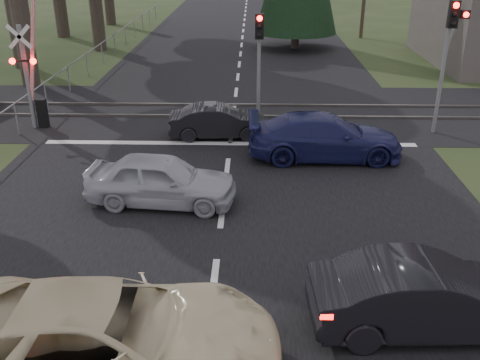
{
  "coord_description": "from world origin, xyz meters",
  "views": [
    {
      "loc": [
        0.77,
        -9.38,
        6.62
      ],
      "look_at": [
        0.49,
        2.28,
        1.3
      ],
      "focal_mm": 40.0,
      "sensor_mm": 36.0,
      "label": 1
    }
  ],
  "objects_px": {
    "dark_hatchback": "(427,297)",
    "silver_car": "(161,180)",
    "cream_coupe": "(106,339)",
    "dark_car_far": "(219,122)",
    "traffic_signal_center": "(259,50)",
    "traffic_signal_right": "(450,42)",
    "crossing_signal": "(33,74)",
    "blue_sedan": "(325,137)"
  },
  "relations": [
    {
      "from": "dark_hatchback",
      "to": "silver_car",
      "type": "xyz_separation_m",
      "value": [
        -5.61,
        4.99,
        -0.01
      ]
    },
    {
      "from": "cream_coupe",
      "to": "dark_car_far",
      "type": "relative_size",
      "value": 1.59
    },
    {
      "from": "silver_car",
      "to": "dark_car_far",
      "type": "height_order",
      "value": "silver_car"
    },
    {
      "from": "traffic_signal_center",
      "to": "cream_coupe",
      "type": "relative_size",
      "value": 0.73
    },
    {
      "from": "dark_car_far",
      "to": "cream_coupe",
      "type": "bearing_deg",
      "value": 170.66
    },
    {
      "from": "traffic_signal_center",
      "to": "dark_car_far",
      "type": "relative_size",
      "value": 1.16
    },
    {
      "from": "traffic_signal_right",
      "to": "cream_coupe",
      "type": "xyz_separation_m",
      "value": [
        -9.07,
        -12.2,
        -2.53
      ]
    },
    {
      "from": "traffic_signal_right",
      "to": "cream_coupe",
      "type": "relative_size",
      "value": 0.84
    },
    {
      "from": "crossing_signal",
      "to": "silver_car",
      "type": "relative_size",
      "value": 1.73
    },
    {
      "from": "silver_car",
      "to": "blue_sedan",
      "type": "relative_size",
      "value": 0.81
    },
    {
      "from": "traffic_signal_right",
      "to": "dark_car_far",
      "type": "height_order",
      "value": "traffic_signal_right"
    },
    {
      "from": "dark_car_far",
      "to": "dark_hatchback",
      "type": "bearing_deg",
      "value": -160.83
    },
    {
      "from": "traffic_signal_right",
      "to": "blue_sedan",
      "type": "bearing_deg",
      "value": -150.75
    },
    {
      "from": "traffic_signal_right",
      "to": "cream_coupe",
      "type": "distance_m",
      "value": 15.42
    },
    {
      "from": "traffic_signal_right",
      "to": "silver_car",
      "type": "xyz_separation_m",
      "value": [
        -9.2,
        -5.88,
        -2.63
      ]
    },
    {
      "from": "traffic_signal_right",
      "to": "blue_sedan",
      "type": "distance_m",
      "value": 5.69
    },
    {
      "from": "crossing_signal",
      "to": "blue_sedan",
      "type": "distance_m",
      "value": 10.85
    },
    {
      "from": "dark_hatchback",
      "to": "blue_sedan",
      "type": "relative_size",
      "value": 0.85
    },
    {
      "from": "silver_car",
      "to": "blue_sedan",
      "type": "distance_m",
      "value": 5.87
    },
    {
      "from": "dark_hatchback",
      "to": "dark_car_far",
      "type": "height_order",
      "value": "dark_hatchback"
    },
    {
      "from": "crossing_signal",
      "to": "silver_car",
      "type": "bearing_deg",
      "value": -47.79
    },
    {
      "from": "cream_coupe",
      "to": "blue_sedan",
      "type": "xyz_separation_m",
      "value": [
        4.65,
        9.73,
        -0.06
      ]
    },
    {
      "from": "crossing_signal",
      "to": "dark_hatchback",
      "type": "xyz_separation_m",
      "value": [
        11.23,
        -11.18,
        -1.36
      ]
    },
    {
      "from": "traffic_signal_center",
      "to": "blue_sedan",
      "type": "distance_m",
      "value": 4.73
    },
    {
      "from": "silver_car",
      "to": "blue_sedan",
      "type": "xyz_separation_m",
      "value": [
        4.78,
        3.41,
        0.03
      ]
    },
    {
      "from": "crossing_signal",
      "to": "traffic_signal_right",
      "type": "xyz_separation_m",
      "value": [
        14.82,
        -0.31,
        1.26
      ]
    },
    {
      "from": "cream_coupe",
      "to": "dark_hatchback",
      "type": "distance_m",
      "value": 5.64
    },
    {
      "from": "traffic_signal_right",
      "to": "silver_car",
      "type": "distance_m",
      "value": 11.23
    },
    {
      "from": "crossing_signal",
      "to": "cream_coupe",
      "type": "distance_m",
      "value": 13.83
    },
    {
      "from": "crossing_signal",
      "to": "blue_sedan",
      "type": "xyz_separation_m",
      "value": [
        10.4,
        -2.79,
        -1.34
      ]
    },
    {
      "from": "dark_hatchback",
      "to": "silver_car",
      "type": "bearing_deg",
      "value": 45.28
    },
    {
      "from": "traffic_signal_center",
      "to": "silver_car",
      "type": "bearing_deg",
      "value": -110.52
    },
    {
      "from": "silver_car",
      "to": "traffic_signal_right",
      "type": "bearing_deg",
      "value": -51.61
    },
    {
      "from": "traffic_signal_right",
      "to": "blue_sedan",
      "type": "height_order",
      "value": "traffic_signal_right"
    },
    {
      "from": "dark_hatchback",
      "to": "dark_car_far",
      "type": "distance_m",
      "value": 11.17
    },
    {
      "from": "traffic_signal_right",
      "to": "blue_sedan",
      "type": "relative_size",
      "value": 0.95
    },
    {
      "from": "silver_car",
      "to": "crossing_signal",
      "type": "bearing_deg",
      "value": 48.0
    },
    {
      "from": "cream_coupe",
      "to": "silver_car",
      "type": "distance_m",
      "value": 6.32
    },
    {
      "from": "traffic_signal_center",
      "to": "blue_sedan",
      "type": "xyz_separation_m",
      "value": [
        2.13,
        -3.68,
        -2.09
      ]
    },
    {
      "from": "crossing_signal",
      "to": "blue_sedan",
      "type": "relative_size",
      "value": 1.4
    },
    {
      "from": "dark_hatchback",
      "to": "blue_sedan",
      "type": "bearing_deg",
      "value": 2.54
    },
    {
      "from": "cream_coupe",
      "to": "dark_hatchback",
      "type": "bearing_deg",
      "value": -77.35
    }
  ]
}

